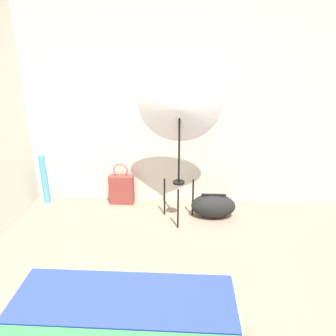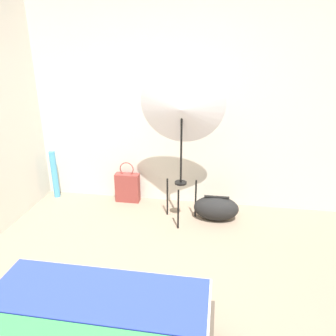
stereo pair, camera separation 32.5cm
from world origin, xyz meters
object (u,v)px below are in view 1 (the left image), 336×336
at_px(tote_bag, 122,189).
at_px(duffel_bag, 213,206).
at_px(photo_umbrella, 180,108).
at_px(paper_roll, 44,179).

xyz_separation_m(tote_bag, duffel_bag, (1.12, -0.29, -0.05)).
distance_m(photo_umbrella, duffel_bag, 1.22).
xyz_separation_m(photo_umbrella, paper_roll, (-1.68, 0.34, -0.97)).
bearing_deg(duffel_bag, paper_roll, 172.74).
bearing_deg(photo_umbrella, paper_roll, 168.53).
bearing_deg(paper_roll, tote_bag, 1.52).
distance_m(photo_umbrella, tote_bag, 1.36).
height_order(tote_bag, duffel_bag, tote_bag).
relative_size(photo_umbrella, duffel_bag, 3.42).
distance_m(duffel_bag, paper_roll, 2.10).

